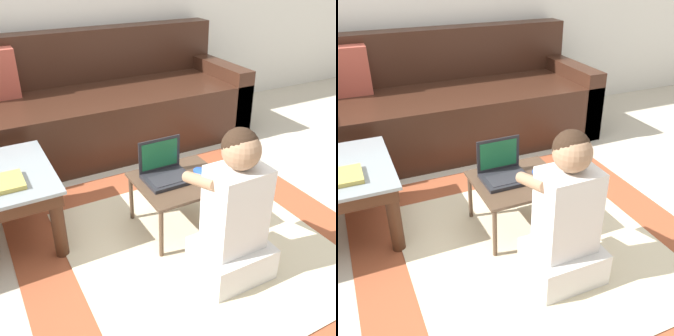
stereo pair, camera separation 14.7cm
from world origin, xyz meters
TOP-DOWN VIEW (x-y plane):
  - ground_plane at (0.00, 0.00)m, footprint 16.00×16.00m
  - area_rug at (0.10, -0.23)m, footprint 1.84×1.93m
  - couch at (0.11, 1.33)m, footprint 2.30×0.91m
  - laptop_desk at (0.10, 0.00)m, footprint 0.48×0.43m
  - laptop at (0.03, 0.05)m, footprint 0.25×0.20m
  - computer_mouse at (0.23, -0.01)m, footprint 0.07×0.11m
  - person_seated at (0.13, -0.45)m, footprint 0.34×0.40m

SIDE VIEW (x-z plane):
  - ground_plane at x=0.00m, z-range 0.00..0.00m
  - area_rug at x=0.10m, z-range 0.00..0.01m
  - laptop_desk at x=0.10m, z-range 0.12..0.44m
  - couch at x=0.11m, z-range -0.13..0.74m
  - computer_mouse at x=0.23m, z-range 0.32..0.35m
  - person_seated at x=0.13m, z-range -0.05..0.73m
  - laptop at x=0.03m, z-range 0.25..0.46m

